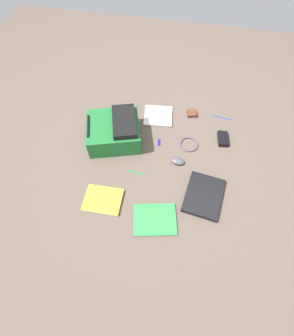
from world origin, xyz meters
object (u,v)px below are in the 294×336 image
(usb_stick, at_px, (159,142))
(book_red, at_px, (155,219))
(earbud_pouch, at_px, (192,113))
(laptop, at_px, (204,195))
(pen_blue, at_px, (136,172))
(book_comic, at_px, (103,200))
(power_brick, at_px, (223,139))
(computer_mouse, at_px, (177,161))
(book_manual, at_px, (159,116))
(backpack, at_px, (115,131))
(cable_coil, at_px, (189,144))
(pen_black, at_px, (222,117))

(usb_stick, bearing_deg, book_red, -173.39)
(earbud_pouch, bearing_deg, laptop, -168.51)
(earbud_pouch, distance_m, usb_stick, 0.40)
(laptop, bearing_deg, book_red, 127.11)
(pen_blue, bearing_deg, book_comic, 146.14)
(book_comic, xyz_separation_m, power_brick, (0.66, -0.77, 0.01))
(laptop, distance_m, usb_stick, 0.54)
(book_red, height_order, computer_mouse, computer_mouse)
(computer_mouse, distance_m, power_brick, 0.42)
(book_manual, distance_m, earbud_pouch, 0.28)
(computer_mouse, bearing_deg, book_manual, 34.63)
(pen_blue, bearing_deg, backpack, 38.26)
(book_red, bearing_deg, computer_mouse, -10.65)
(computer_mouse, height_order, usb_stick, computer_mouse)
(laptop, bearing_deg, pen_blue, 78.52)
(book_comic, xyz_separation_m, cable_coil, (0.57, -0.52, -0.00))
(cable_coil, xyz_separation_m, power_brick, (0.09, -0.25, 0.01))
(computer_mouse, bearing_deg, power_brick, -41.88)
(pen_black, height_order, pen_blue, same)
(backpack, distance_m, cable_coil, 0.57)
(book_manual, xyz_separation_m, usb_stick, (-0.26, -0.05, -0.00))
(backpack, height_order, pen_blue, backpack)
(backpack, distance_m, book_comic, 0.54)
(pen_blue, distance_m, usb_stick, 0.32)
(book_manual, height_order, pen_blue, book_manual)
(power_brick, bearing_deg, cable_coil, 109.65)
(book_manual, xyz_separation_m, pen_black, (0.08, -0.51, -0.00))
(computer_mouse, bearing_deg, book_red, 177.66)
(laptop, distance_m, earbud_pouch, 0.75)
(cable_coil, height_order, power_brick, power_brick)
(cable_coil, distance_m, earbud_pouch, 0.31)
(book_comic, height_order, computer_mouse, computer_mouse)
(earbud_pouch, bearing_deg, pen_black, -87.44)
(power_brick, bearing_deg, pen_blue, 124.31)
(backpack, xyz_separation_m, laptop, (-0.37, -0.70, -0.08))
(pen_blue, relative_size, usb_stick, 2.27)
(cable_coil, height_order, pen_black, cable_coil)
(pen_blue, relative_size, earbud_pouch, 1.84)
(backpack, distance_m, book_red, 0.73)
(power_brick, bearing_deg, computer_mouse, 129.82)
(earbud_pouch, relative_size, usb_stick, 1.24)
(cable_coil, height_order, earbud_pouch, earbud_pouch)
(book_comic, height_order, earbud_pouch, earbud_pouch)
(book_comic, bearing_deg, computer_mouse, -48.63)
(cable_coil, bearing_deg, book_red, 166.48)
(power_brick, bearing_deg, usb_stick, 103.18)
(computer_mouse, bearing_deg, earbud_pouch, 1.40)
(earbud_pouch, height_order, usb_stick, earbud_pouch)
(pen_blue, bearing_deg, cable_coil, -47.40)
(pen_black, distance_m, pen_blue, 0.87)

